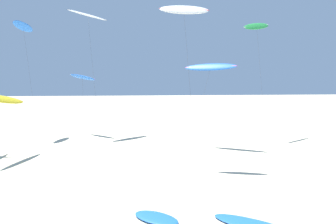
{
  "coord_description": "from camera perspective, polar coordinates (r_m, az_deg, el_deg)",
  "views": [
    {
      "loc": [
        -1.06,
        -1.84,
        9.82
      ],
      "look_at": [
        0.42,
        16.05,
        7.7
      ],
      "focal_mm": 33.2,
      "sensor_mm": 36.0,
      "label": 1
    }
  ],
  "objects": [
    {
      "name": "flying_kite_4",
      "position": [
        33.63,
        2.92,
        18.24
      ],
      "size": [
        5.3,
        5.48,
        17.32
      ],
      "color": "white",
      "rests_on": "ground"
    },
    {
      "name": "flying_kite_7",
      "position": [
        40.65,
        -28.27,
        2.11
      ],
      "size": [
        3.54,
        11.52,
        8.27
      ],
      "color": "yellow",
      "rests_on": "ground"
    },
    {
      "name": "flying_kite_2",
      "position": [
        52.96,
        -14.53,
        16.84
      ],
      "size": [
        6.38,
        8.29,
        20.13
      ],
      "color": "white",
      "rests_on": "ground"
    },
    {
      "name": "flying_kite_3",
      "position": [
        54.42,
        -25.06,
        14.03
      ],
      "size": [
        4.1,
        6.36,
        18.32
      ],
      "color": "blue",
      "rests_on": "ground"
    },
    {
      "name": "flying_kite_6",
      "position": [
        52.69,
        -15.49,
        6.19
      ],
      "size": [
        5.3,
        6.33,
        10.36
      ],
      "color": "blue",
      "rests_on": "ground"
    },
    {
      "name": "grounded_kite_0",
      "position": [
        22.44,
        -2.17,
        -18.83
      ],
      "size": [
        3.73,
        3.38,
        0.26
      ],
      "color": "blue",
      "rests_on": "ground"
    },
    {
      "name": "flying_kite_1",
      "position": [
        42.35,
        7.79,
        8.2
      ],
      "size": [
        6.83,
        5.48,
        11.59
      ],
      "color": "blue",
      "rests_on": "ground"
    },
    {
      "name": "flying_kite_0",
      "position": [
        51.29,
        15.97,
        14.89
      ],
      "size": [
        5.91,
        8.0,
        18.42
      ],
      "color": "green",
      "rests_on": "ground"
    }
  ]
}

